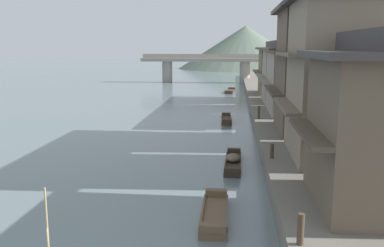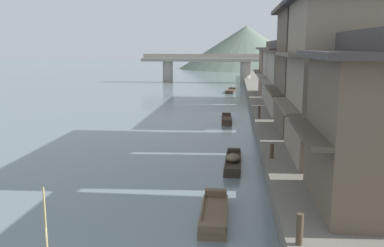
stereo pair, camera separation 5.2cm
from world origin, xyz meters
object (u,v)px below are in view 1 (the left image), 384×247
(house_waterfront_end, at_px, (278,68))
(mooring_post_dock_near, at_px, (301,229))
(house_waterfront_narrow, at_px, (297,77))
(house_waterfront_far, at_px, (284,72))
(house_waterfront_tall, at_px, (318,66))
(stone_bridge, at_px, (206,64))
(mooring_post_dock_far, at_px, (259,112))
(mooring_post_dock_mid, at_px, (272,151))
(boat_moored_nearest, at_px, (215,214))
(boat_moored_third, at_px, (230,91))
(boat_moored_far, at_px, (233,162))
(boat_moored_second, at_px, (226,120))
(house_waterfront_second, at_px, (336,72))

(house_waterfront_end, height_order, mooring_post_dock_near, house_waterfront_end)
(house_waterfront_narrow, distance_m, house_waterfront_far, 7.11)
(house_waterfront_tall, relative_size, house_waterfront_narrow, 1.05)
(house_waterfront_tall, xyz_separation_m, stone_bridge, (-10.54, 46.64, -1.91))
(house_waterfront_narrow, height_order, mooring_post_dock_far, house_waterfront_narrow)
(mooring_post_dock_near, distance_m, mooring_post_dock_mid, 9.47)
(boat_moored_nearest, relative_size, boat_moored_third, 0.74)
(house_waterfront_end, bearing_deg, house_waterfront_tall, -89.16)
(boat_moored_third, distance_m, boat_moored_far, 37.47)
(house_waterfront_tall, height_order, stone_bridge, house_waterfront_tall)
(boat_moored_third, bearing_deg, house_waterfront_tall, -79.18)
(boat_moored_far, bearing_deg, boat_moored_third, 90.87)
(boat_moored_nearest, xyz_separation_m, boat_moored_second, (0.03, 20.65, 0.00))
(house_waterfront_end, distance_m, mooring_post_dock_far, 18.45)
(boat_moored_nearest, relative_size, house_waterfront_end, 0.54)
(house_waterfront_tall, distance_m, stone_bridge, 47.85)
(mooring_post_dock_mid, height_order, stone_bridge, stone_bridge)
(boat_moored_nearest, distance_m, mooring_post_dock_near, 4.55)
(boat_moored_third, distance_m, house_waterfront_end, 11.19)
(mooring_post_dock_far, bearing_deg, house_waterfront_second, -74.39)
(house_waterfront_tall, relative_size, stone_bridge, 0.38)
(house_waterfront_end, xyz_separation_m, mooring_post_dock_far, (-3.14, -18.01, -2.50))
(house_waterfront_narrow, height_order, stone_bridge, house_waterfront_narrow)
(boat_moored_nearest, distance_m, boat_moored_third, 44.69)
(boat_moored_second, distance_m, mooring_post_dock_near, 24.37)
(mooring_post_dock_mid, bearing_deg, mooring_post_dock_near, -90.00)
(house_waterfront_far, bearing_deg, house_waterfront_second, -89.79)
(boat_moored_far, distance_m, mooring_post_dock_far, 10.78)
(house_waterfront_far, distance_m, stone_bridge, 33.11)
(boat_moored_third, xyz_separation_m, house_waterfront_second, (5.62, -38.04, 5.01))
(boat_moored_second, height_order, house_waterfront_end, house_waterfront_end)
(boat_moored_second, bearing_deg, boat_moored_far, -87.30)
(house_waterfront_end, height_order, mooring_post_dock_far, house_waterfront_end)
(boat_moored_nearest, distance_m, mooring_post_dock_mid, 6.54)
(boat_moored_third, distance_m, house_waterfront_second, 38.78)
(boat_moored_second, height_order, house_waterfront_second, house_waterfront_second)
(mooring_post_dock_near, bearing_deg, house_waterfront_end, 85.43)
(boat_moored_far, height_order, mooring_post_dock_mid, mooring_post_dock_mid)
(house_waterfront_tall, bearing_deg, mooring_post_dock_far, 128.54)
(house_waterfront_end, height_order, stone_bridge, house_waterfront_end)
(boat_moored_far, xyz_separation_m, house_waterfront_end, (5.08, 28.55, 3.62))
(boat_moored_nearest, xyz_separation_m, house_waterfront_tall, (6.08, 13.40, 4.97))
(house_waterfront_end, bearing_deg, boat_moored_third, 122.37)
(boat_moored_far, bearing_deg, mooring_post_dock_far, 79.56)
(mooring_post_dock_far, bearing_deg, mooring_post_dock_near, -90.00)
(house_waterfront_far, relative_size, mooring_post_dock_near, 7.19)
(house_waterfront_tall, distance_m, mooring_post_dock_near, 17.73)
(house_waterfront_tall, bearing_deg, house_waterfront_narrow, 91.31)
(house_waterfront_narrow, bearing_deg, mooring_post_dock_near, -97.51)
(boat_moored_nearest, xyz_separation_m, house_waterfront_far, (5.63, 28.51, 3.67))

